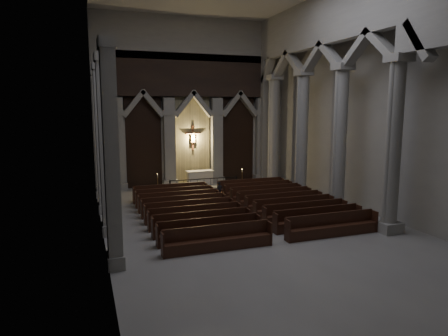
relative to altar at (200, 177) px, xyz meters
name	(u,v)px	position (x,y,z in m)	size (l,w,h in m)	color
room	(260,65)	(-0.28, -10.92, 6.95)	(24.00, 24.10, 12.00)	gray
sanctuary_wall	(193,95)	(-0.28, 0.61, 5.96)	(14.00, 0.77, 12.00)	gray
right_arcade	(345,67)	(5.22, -9.60, 7.18)	(1.00, 24.00, 12.00)	gray
left_pilasters	(103,145)	(-7.03, -7.42, 3.26)	(0.60, 13.00, 8.03)	gray
sanctuary_step	(197,186)	(-0.28, -0.32, -0.58)	(8.50, 2.60, 0.15)	gray
altar	(200,177)	(0.00, 0.00, 0.00)	(1.96, 0.78, 0.99)	beige
altar_rail	(204,183)	(-0.28, -2.03, -0.02)	(4.82, 0.09, 0.95)	black
candle_stand_left	(158,188)	(-3.37, -1.58, -0.28)	(0.23, 0.23, 1.35)	#AE7A35
candle_stand_right	(242,183)	(2.71, -1.56, -0.28)	(0.23, 0.23, 1.36)	#AE7A35
pews	(239,209)	(-0.28, -8.45, -0.32)	(10.00, 9.68, 1.03)	black
worshipper	(219,191)	(-0.06, -4.62, -0.08)	(0.42, 0.27, 1.14)	black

